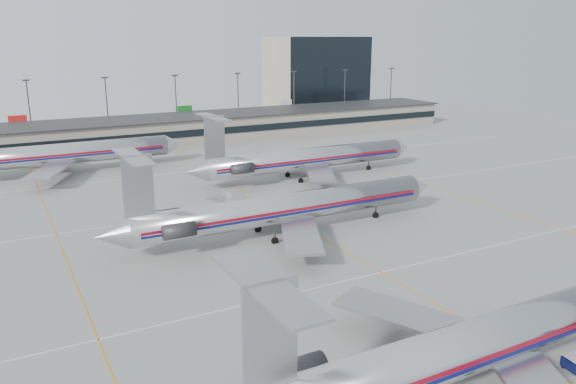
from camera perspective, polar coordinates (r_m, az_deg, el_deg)
ground at (r=56.16m, az=15.77°, el=-11.48°), size 260.00×260.00×0.00m
apron_markings at (r=62.92m, az=9.46°, el=-8.05°), size 160.00×0.15×0.02m
terminal at (r=139.73m, az=-13.01°, el=6.13°), size 162.00×17.00×6.25m
light_mast_row at (r=152.49m, az=-14.57°, el=8.84°), size 163.60×0.40×15.28m
distant_building at (r=190.80m, az=2.83°, el=11.73°), size 30.00×20.00×25.00m
jet_foreground at (r=44.67m, az=19.41°, el=-14.06°), size 46.66×27.48×12.21m
jet_second_row at (r=72.17m, az=-0.78°, el=-1.67°), size 47.85×28.18×12.53m
jet_third_row at (r=101.60m, az=1.66°, el=3.41°), size 46.25×28.45×12.65m
jet_back_row at (r=113.32m, az=-22.80°, el=3.53°), size 48.02×29.54×13.13m
belt_loader at (r=54.36m, az=23.13°, el=-12.44°), size 4.27×1.66×2.21m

